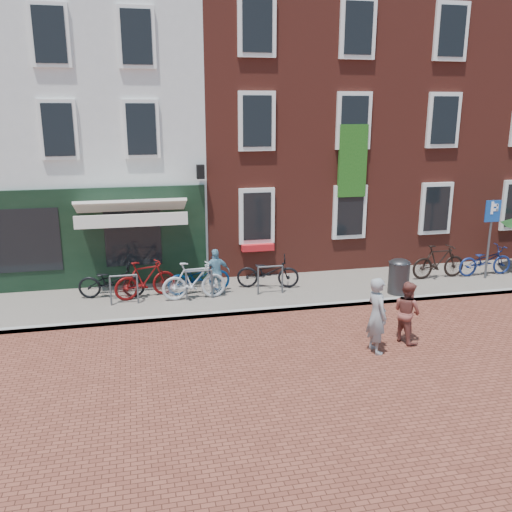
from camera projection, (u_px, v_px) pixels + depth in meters
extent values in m
plane|color=brown|center=(263.00, 313.00, 14.25)|extent=(80.00, 80.00, 0.00)
cube|color=slate|center=(284.00, 291.00, 15.86)|extent=(24.00, 3.00, 0.10)
cube|color=silver|center=(73.00, 128.00, 18.63)|extent=(8.00, 8.00, 9.00)
cube|color=maroon|center=(273.00, 113.00, 19.96)|extent=(6.00, 8.00, 10.00)
cube|color=maroon|center=(423.00, 113.00, 21.22)|extent=(6.00, 8.00, 10.00)
cylinder|color=#303033|center=(399.00, 278.00, 15.41)|extent=(0.58, 0.58, 0.88)
ellipsoid|color=#303033|center=(400.00, 261.00, 15.28)|extent=(0.58, 0.58, 0.26)
cylinder|color=#4C4C4F|center=(489.00, 240.00, 16.57)|extent=(0.07, 0.07, 2.43)
cube|color=#134496|center=(493.00, 211.00, 16.32)|extent=(0.50, 0.04, 0.65)
imported|color=gray|center=(377.00, 315.00, 11.81)|extent=(0.47, 0.66, 1.69)
imported|color=brown|center=(407.00, 312.00, 12.38)|extent=(0.73, 0.83, 1.43)
imported|color=#6297B0|center=(216.00, 272.00, 15.17)|extent=(0.82, 0.43, 1.33)
imported|color=black|center=(111.00, 281.00, 15.03)|extent=(1.88, 0.88, 0.95)
imported|color=#620A0A|center=(145.00, 279.00, 15.03)|extent=(1.82, 1.00, 1.05)
imported|color=#03234F|center=(199.00, 277.00, 15.42)|extent=(1.88, 0.89, 0.95)
imported|color=#BEBDC0|center=(194.00, 281.00, 14.91)|extent=(1.77, 0.58, 1.05)
imported|color=black|center=(268.00, 272.00, 15.89)|extent=(1.90, 1.03, 0.95)
imported|color=black|center=(439.00, 262.00, 16.76)|extent=(1.76, 0.54, 1.05)
imported|color=navy|center=(485.00, 260.00, 17.07)|extent=(1.81, 0.64, 0.95)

